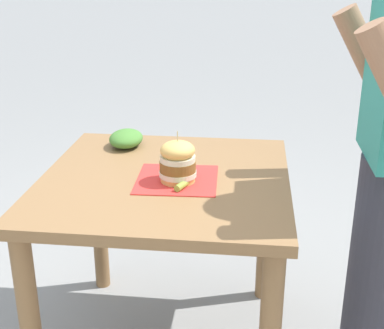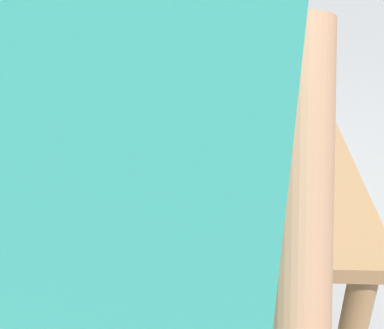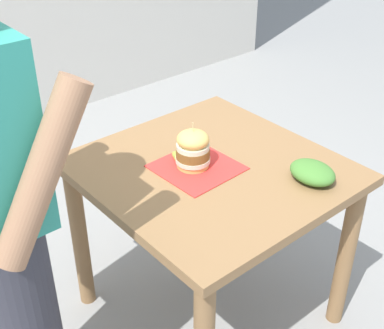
% 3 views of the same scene
% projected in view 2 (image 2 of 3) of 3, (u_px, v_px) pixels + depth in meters
% --- Properties ---
extents(patio_table, '(0.94, 0.91, 0.77)m').
position_uv_depth(patio_table, '(193.00, 200.00, 1.62)').
color(patio_table, olive).
rests_on(patio_table, ground).
extents(serving_paper, '(0.30, 0.30, 0.00)m').
position_uv_depth(serving_paper, '(181.00, 170.00, 1.51)').
color(serving_paper, red).
rests_on(serving_paper, patio_table).
extents(sandwich, '(0.13, 0.13, 0.19)m').
position_uv_depth(sandwich, '(175.00, 147.00, 1.47)').
color(sandwich, '#E5B25B').
rests_on(sandwich, serving_paper).
extents(pickle_spear, '(0.07, 0.05, 0.02)m').
position_uv_depth(pickle_spear, '(151.00, 170.00, 1.48)').
color(pickle_spear, '#8EA83D').
rests_on(pickle_spear, serving_paper).
extents(side_salad, '(0.18, 0.14, 0.07)m').
position_uv_depth(side_salad, '(291.00, 120.00, 1.71)').
color(side_salad, '#477F33').
rests_on(side_salad, patio_table).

